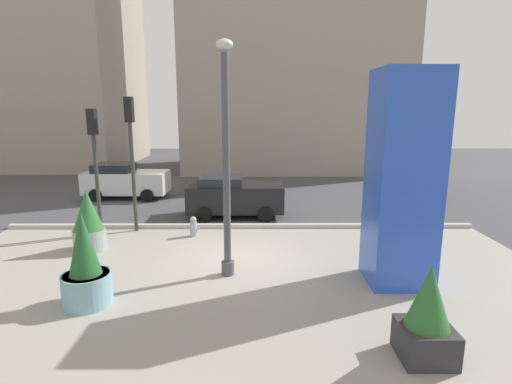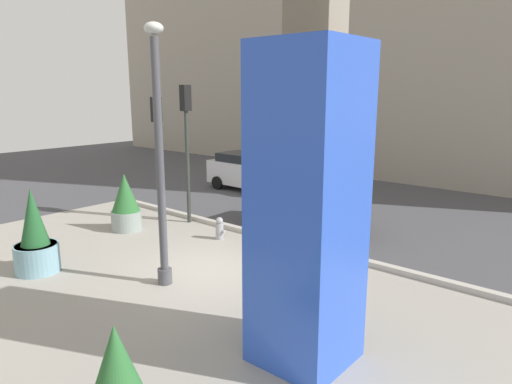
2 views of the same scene
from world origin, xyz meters
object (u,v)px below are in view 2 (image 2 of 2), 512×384
object	(u,v)px
potted_plant_mid_plaza	(35,240)
lamp_post	(160,164)
traffic_light_far_side	(187,132)
art_pillar_blue	(307,210)
traffic_light_corner	(158,138)
car_far_lane	(248,172)
fire_hydrant	(220,228)
car_intersection	(303,204)
potted_plant_near_left	(126,203)

from	to	relation	value
potted_plant_mid_plaza	lamp_post	bearing A→B (deg)	28.10
traffic_light_far_side	art_pillar_blue	bearing A→B (deg)	-28.94
lamp_post	traffic_light_corner	world-z (taller)	lamp_post
lamp_post	car_far_lane	size ratio (longest dim) A/B	1.49
fire_hydrant	traffic_light_corner	size ratio (longest dim) A/B	0.16
lamp_post	art_pillar_blue	world-z (taller)	lamp_post
traffic_light_far_side	car_intersection	size ratio (longest dim) A/B	1.22
potted_plant_near_left	traffic_light_far_side	size ratio (longest dim) A/B	0.40
car_intersection	car_far_lane	xyz separation A→B (m)	(-5.81, 3.69, 0.00)
traffic_light_far_side	potted_plant_mid_plaza	bearing A→B (deg)	-84.98
art_pillar_blue	car_far_lane	xyz separation A→B (m)	(-10.49, 10.38, -1.89)
traffic_light_far_side	lamp_post	bearing A→B (deg)	-47.84
art_pillar_blue	potted_plant_mid_plaza	world-z (taller)	art_pillar_blue
potted_plant_mid_plaza	car_intersection	size ratio (longest dim) A/B	0.57
art_pillar_blue	traffic_light_far_side	size ratio (longest dim) A/B	1.12
lamp_post	traffic_light_corner	bearing A→B (deg)	142.68
potted_plant_near_left	potted_plant_mid_plaza	xyz separation A→B (m)	(1.45, -3.78, -0.06)
art_pillar_blue	potted_plant_mid_plaza	size ratio (longest dim) A/B	2.41
potted_plant_mid_plaza	art_pillar_blue	bearing A→B (deg)	9.23
fire_hydrant	traffic_light_far_side	world-z (taller)	traffic_light_far_side
potted_plant_near_left	car_intersection	world-z (taller)	potted_plant_near_left
lamp_post	traffic_light_corner	size ratio (longest dim) A/B	1.38
potted_plant_mid_plaza	car_far_lane	bearing A→B (deg)	103.08
fire_hydrant	car_intersection	xyz separation A→B (m)	(1.34, 2.80, 0.52)
art_pillar_blue	potted_plant_mid_plaza	bearing A→B (deg)	-170.77
art_pillar_blue	fire_hydrant	xyz separation A→B (m)	(-6.02, 3.89, -2.41)
potted_plant_near_left	car_far_lane	xyz separation A→B (m)	(-1.26, 7.87, -0.07)
art_pillar_blue	car_far_lane	world-z (taller)	art_pillar_blue
lamp_post	car_far_lane	xyz separation A→B (m)	(-5.93, 9.92, -2.17)
car_far_lane	traffic_light_far_side	bearing A→B (deg)	-69.29
lamp_post	fire_hydrant	size ratio (longest dim) A/B	8.39
traffic_light_corner	car_far_lane	distance (m)	6.59
traffic_light_far_side	car_intersection	distance (m)	4.85
potted_plant_near_left	potted_plant_mid_plaza	distance (m)	4.05
traffic_light_corner	potted_plant_near_left	bearing A→B (deg)	-80.64
potted_plant_mid_plaza	fire_hydrant	size ratio (longest dim) A/B	3.08
traffic_light_corner	car_intersection	bearing A→B (deg)	26.89
art_pillar_blue	traffic_light_far_side	distance (m)	9.50
potted_plant_mid_plaza	car_far_lane	xyz separation A→B (m)	(-2.70, 11.65, -0.01)
fire_hydrant	traffic_light_far_side	size ratio (longest dim) A/B	0.15
art_pillar_blue	potted_plant_near_left	xyz separation A→B (m)	(-9.23, 2.51, -1.82)
fire_hydrant	car_intersection	distance (m)	3.15
lamp_post	car_intersection	bearing A→B (deg)	91.12
fire_hydrant	traffic_light_corner	bearing A→B (deg)	174.31
art_pillar_blue	lamp_post	bearing A→B (deg)	174.27
traffic_light_far_side	car_intersection	xyz separation A→B (m)	(3.62, 2.10, -2.45)
traffic_light_far_side	car_far_lane	size ratio (longest dim) A/B	1.18
car_intersection	art_pillar_blue	bearing A→B (deg)	-55.02
potted_plant_near_left	traffic_light_far_side	world-z (taller)	traffic_light_far_side
traffic_light_corner	car_intersection	distance (m)	5.85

